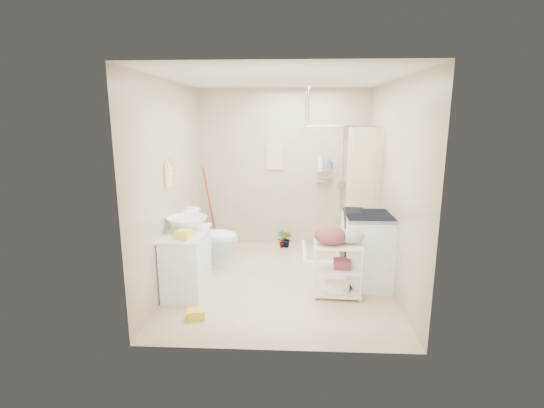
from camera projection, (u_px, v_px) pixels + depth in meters
The scene contains 23 objects.
floor at pixel (281, 281), 5.27m from camera, with size 3.20×3.20×0.00m, color beige.
ceiling at pixel (282, 78), 4.70m from camera, with size 2.80×3.20×0.04m, color silver.
wall_back at pixel (284, 169), 6.55m from camera, with size 2.80×0.04×2.60m, color #B8A98E.
wall_front at pixel (276, 217), 3.43m from camera, with size 2.80×0.04×2.60m, color #B8A98E.
wall_left at pixel (172, 184), 5.05m from camera, with size 0.04×3.20×2.60m, color #B8A98E.
wall_right at pixel (393, 186), 4.92m from camera, with size 0.04×3.20×2.60m, color #B8A98E.
vanity at pixel (187, 262), 4.90m from camera, with size 0.49×0.88×0.77m, color silver.
sink at pixel (187, 223), 4.88m from camera, with size 0.50×0.50×0.17m, color white.
counter_basket at pixel (184, 235), 4.55m from camera, with size 0.18×0.14×0.10m, color yellow.
floor_basket at pixel (196, 312), 4.28m from camera, with size 0.27×0.21×0.15m, color yellow.
toilet at pixel (211, 238), 5.78m from camera, with size 0.46×0.81×0.83m, color white.
mop at pixel (207, 206), 6.66m from camera, with size 0.13×0.13×1.34m, color red, non-canonical shape.
potted_plant_a at pixel (282, 239), 6.59m from camera, with size 0.16×0.11×0.30m, color brown.
potted_plant_b at pixel (287, 239), 6.58m from camera, with size 0.16×0.13×0.29m, color #96471F.
hanging_towel at pixel (275, 157), 6.49m from camera, with size 0.28×0.03×0.42m, color beige.
towel_ring at pixel (168, 173), 4.82m from camera, with size 0.04×0.22×0.34m, color #F2E38F, non-canonical shape.
tp_holder at pixel (179, 227), 5.23m from camera, with size 0.08×0.12×0.14m, color white, non-canonical shape.
shower at pixel (338, 190), 6.02m from camera, with size 1.10×1.10×2.10m, color white, non-canonical shape.
shampoo_bottle_a at pixel (320, 161), 6.42m from camera, with size 0.10×0.10×0.26m, color silver.
shampoo_bottle_b at pixel (329, 164), 6.43m from camera, with size 0.07×0.07×0.16m, color #355898.
washing_machine at pixel (369, 250), 5.08m from camera, with size 0.64×0.66×0.94m, color silver.
laundry_rack at pixel (338, 265), 4.75m from camera, with size 0.58×0.34×0.80m, color beige, non-canonical shape.
ironing_board at pixel (356, 247), 4.97m from camera, with size 0.30×0.09×1.07m, color black, non-canonical shape.
Camera 1 is at (0.13, -4.92, 2.15)m, focal length 26.00 mm.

